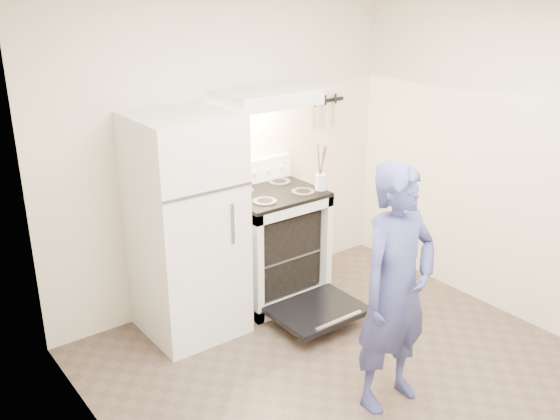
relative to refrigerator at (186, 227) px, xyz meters
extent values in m
plane|color=#504038|center=(0.58, -1.45, -0.85)|extent=(3.60, 3.60, 0.00)
cube|color=beige|center=(0.58, 0.35, 0.40)|extent=(3.20, 0.02, 2.50)
cube|color=silver|center=(0.00, 0.00, 0.00)|extent=(0.70, 0.70, 1.70)
cube|color=silver|center=(0.81, 0.02, -0.39)|extent=(0.76, 0.65, 0.92)
cube|color=black|center=(0.81, 0.02, 0.09)|extent=(0.76, 0.65, 0.03)
cube|color=silver|center=(0.81, 0.31, 0.20)|extent=(0.76, 0.07, 0.20)
cube|color=black|center=(0.81, -0.57, -0.72)|extent=(0.70, 0.54, 0.04)
cube|color=slate|center=(0.81, 0.02, -0.41)|extent=(0.60, 0.52, 0.01)
cube|color=silver|center=(0.81, 0.10, 0.86)|extent=(0.76, 0.50, 0.12)
cube|color=black|center=(1.63, 0.33, 0.70)|extent=(0.40, 0.02, 0.03)
cylinder|color=#8D704D|center=(0.89, 0.05, -0.40)|extent=(0.31, 0.31, 0.02)
cylinder|color=silver|center=(1.10, -0.24, 0.20)|extent=(0.11, 0.11, 0.13)
imported|color=navy|center=(0.59, -1.55, -0.05)|extent=(0.59, 0.39, 1.60)
camera|label=1|loc=(-2.01, -3.83, 1.76)|focal=40.00mm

